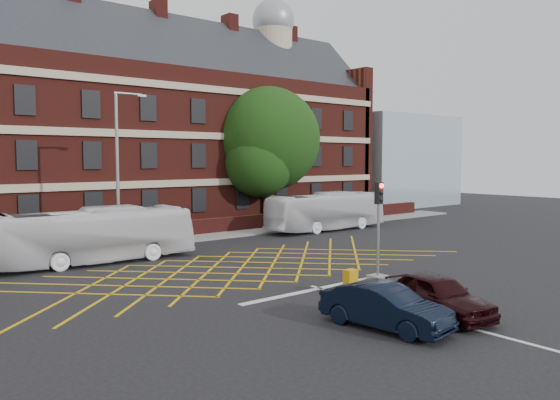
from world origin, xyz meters
TOP-DOWN VIEW (x-y plane):
  - ground at (0.00, 0.00)m, footprint 120.00×120.00m
  - victorian_building at (0.25, 22.00)m, footprint 51.00×12.17m
  - boundary_wall at (0.00, 13.00)m, footprint 56.00×0.50m
  - far_pavement at (0.00, 12.00)m, footprint 60.00×3.00m
  - glass_block at (34.00, 21.00)m, footprint 14.00×10.00m
  - box_junction_hatching at (0.00, 2.00)m, footprint 8.22×8.22m
  - stop_line at (0.00, -3.50)m, footprint 8.00×0.30m
  - centre_line at (0.00, -10.00)m, footprint 0.15×14.00m
  - bus_left at (-5.09, 7.67)m, footprint 10.23×2.83m
  - bus_right at (12.89, 9.37)m, footprint 10.07×2.52m
  - car_navy at (-2.05, -8.58)m, footprint 1.98×4.35m
  - car_maroon at (0.35, -8.83)m, footprint 2.44×4.46m
  - deciduous_tree at (12.33, 15.64)m, footprint 8.47×8.45m
  - traffic_light_near at (3.08, -3.92)m, footprint 0.70×0.70m
  - street_lamp at (-2.90, 9.63)m, footprint 2.25×1.00m
  - utility_cabinet at (0.21, -4.98)m, footprint 0.49×0.36m

SIDE VIEW (x-z plane):
  - ground at x=0.00m, z-range 0.00..0.00m
  - box_junction_hatching at x=0.00m, z-range 0.00..0.02m
  - stop_line at x=0.00m, z-range 0.00..0.02m
  - centre_line at x=0.00m, z-range 0.00..0.02m
  - far_pavement at x=0.00m, z-range 0.00..0.12m
  - utility_cabinet at x=0.21m, z-range 0.00..0.99m
  - boundary_wall at x=0.00m, z-range 0.00..1.10m
  - car_navy at x=-2.05m, z-range 0.00..1.38m
  - car_maroon at x=0.35m, z-range 0.00..1.44m
  - bus_right at x=12.89m, z-range 0.00..2.79m
  - bus_left at x=-5.09m, z-range 0.00..2.82m
  - traffic_light_near at x=3.08m, z-range -0.37..3.90m
  - street_lamp at x=-2.90m, z-range -1.39..7.55m
  - glass_block at x=34.00m, z-range 0.00..10.00m
  - deciduous_tree at x=12.33m, z-range 0.74..11.85m
  - victorian_building at x=0.25m, z-range -2.36..18.04m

